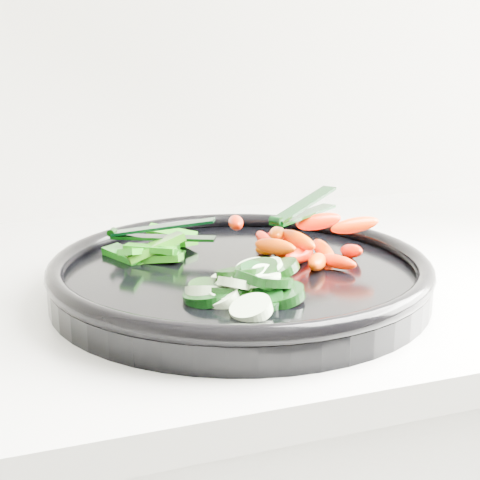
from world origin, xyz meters
name	(u,v)px	position (x,y,z in m)	size (l,w,h in m)	color
veggie_tray	(240,274)	(0.32, 1.61, 0.95)	(0.46, 0.46, 0.04)	black
cucumber_pile	(245,285)	(0.30, 1.54, 0.96)	(0.13, 0.13, 0.04)	black
carrot_pile	(300,241)	(0.40, 1.63, 0.97)	(0.15, 0.15, 0.05)	#F13B00
pepper_pile	(154,250)	(0.25, 1.69, 0.96)	(0.11, 0.10, 0.04)	#12690A
tong_carrot	(303,210)	(0.40, 1.64, 1.00)	(0.10, 0.08, 0.02)	black
tong_pepper	(159,232)	(0.26, 1.69, 0.98)	(0.11, 0.06, 0.02)	black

